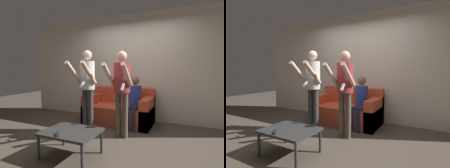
# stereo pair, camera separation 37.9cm
# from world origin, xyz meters

# --- Properties ---
(ground_plane) EXTENTS (14.00, 14.00, 0.00)m
(ground_plane) POSITION_xyz_m (0.00, 0.00, 0.00)
(ground_plane) COLOR #4C4238
(wall_back) EXTENTS (6.40, 0.06, 2.70)m
(wall_back) POSITION_xyz_m (0.00, 1.56, 1.35)
(wall_back) COLOR beige
(wall_back) RESTS_ON ground_plane
(couch) EXTENTS (1.60, 0.87, 0.84)m
(couch) POSITION_xyz_m (-0.24, 1.09, 0.29)
(couch) COLOR #C64C2D
(couch) RESTS_ON ground_plane
(person_standing_left) EXTENTS (0.42, 0.65, 1.68)m
(person_standing_left) POSITION_xyz_m (-0.61, 0.23, 1.04)
(person_standing_left) COLOR #383838
(person_standing_left) RESTS_ON ground_plane
(person_standing_right) EXTENTS (0.43, 0.63, 1.64)m
(person_standing_right) POSITION_xyz_m (0.14, 0.23, 1.01)
(person_standing_right) COLOR brown
(person_standing_right) RESTS_ON ground_plane
(person_seated) EXTENTS (0.28, 0.52, 1.15)m
(person_seated) POSITION_xyz_m (0.19, 0.88, 0.63)
(person_seated) COLOR #282D47
(person_seated) RESTS_ON ground_plane
(coffee_table) EXTENTS (0.81, 0.62, 0.39)m
(coffee_table) POSITION_xyz_m (-0.29, -0.76, 0.35)
(coffee_table) COLOR #2D2D2D
(coffee_table) RESTS_ON ground_plane
(remote_near) EXTENTS (0.12, 0.14, 0.02)m
(remote_near) POSITION_xyz_m (-0.36, -0.98, 0.40)
(remote_near) COLOR black
(remote_near) RESTS_ON coffee_table
(remote_far) EXTENTS (0.14, 0.12, 0.02)m
(remote_far) POSITION_xyz_m (-0.09, -0.51, 0.40)
(remote_far) COLOR black
(remote_far) RESTS_ON coffee_table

